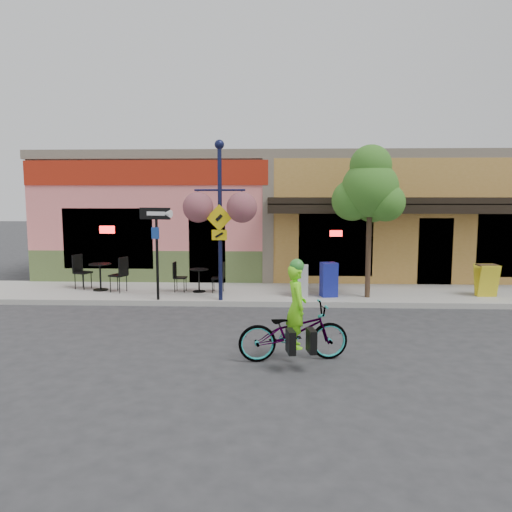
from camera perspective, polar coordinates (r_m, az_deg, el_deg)
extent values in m
plane|color=#2D2D30|center=(13.16, 5.48, -6.35)|extent=(90.00, 90.00, 0.00)
cube|color=#9E9B93|center=(15.10, 5.08, -4.33)|extent=(24.00, 3.00, 0.15)
cube|color=#A8A59E|center=(13.68, 5.36, -5.52)|extent=(24.00, 0.12, 0.15)
imported|color=maroon|center=(9.27, 4.30, -8.64)|extent=(2.12, 1.04, 1.07)
imported|color=#7DFF1A|center=(9.21, 4.63, -7.27)|extent=(0.45, 0.61, 1.53)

